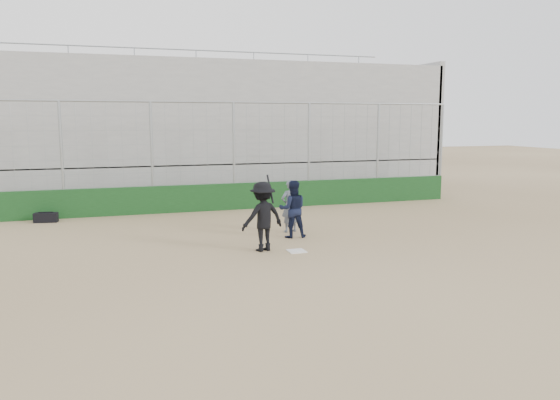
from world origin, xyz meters
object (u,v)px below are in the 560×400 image
object	(u,v)px
catcher_crouched	(293,218)
equipment_bag	(46,217)
batter_at_plate	(263,216)
umpire	(290,209)

from	to	relation	value
catcher_crouched	equipment_bag	bearing A→B (deg)	145.88
batter_at_plate	catcher_crouched	xyz separation A→B (m)	(1.25, 1.24, -0.34)
catcher_crouched	batter_at_plate	bearing A→B (deg)	-135.29
batter_at_plate	catcher_crouched	distance (m)	1.80
catcher_crouched	equipment_bag	world-z (taller)	catcher_crouched
batter_at_plate	equipment_bag	world-z (taller)	batter_at_plate
umpire	equipment_bag	distance (m)	8.24
batter_at_plate	umpire	size ratio (longest dim) A/B	1.36
catcher_crouched	equipment_bag	size ratio (longest dim) A/B	1.44
batter_at_plate	equipment_bag	distance (m)	8.34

